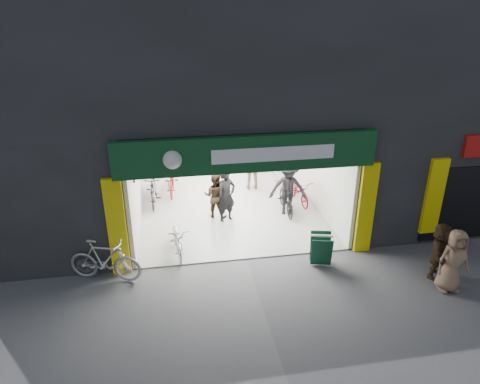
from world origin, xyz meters
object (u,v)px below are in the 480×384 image
object	(u,v)px
bike_right_front	(286,198)
pedestrian_near	(453,261)
bike_left_front	(178,238)
parked_bike	(105,260)
sandwich_board	(321,249)

from	to	relation	value
bike_right_front	pedestrian_near	distance (m)	5.46
bike_left_front	parked_bike	xyz separation A→B (m)	(-1.81, -1.01, 0.12)
parked_bike	pedestrian_near	bearing A→B (deg)	-84.65
pedestrian_near	sandwich_board	size ratio (longest dim) A/B	1.92
pedestrian_near	parked_bike	bearing A→B (deg)	170.77
parked_bike	sandwich_board	size ratio (longest dim) A/B	2.22
bike_right_front	parked_bike	size ratio (longest dim) A/B	0.92
bike_right_front	sandwich_board	world-z (taller)	bike_right_front
bike_right_front	sandwich_board	size ratio (longest dim) A/B	2.04
bike_left_front	parked_bike	distance (m)	2.07
sandwich_board	parked_bike	bearing A→B (deg)	-168.58
parked_bike	sandwich_board	xyz separation A→B (m)	(5.50, -0.21, -0.10)
bike_left_front	pedestrian_near	distance (m)	6.96
bike_right_front	pedestrian_near	size ratio (longest dim) A/B	1.06
bike_left_front	parked_bike	bearing A→B (deg)	-155.88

